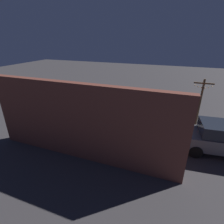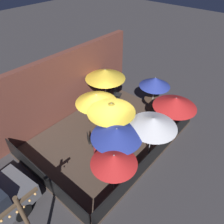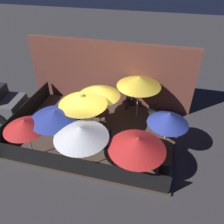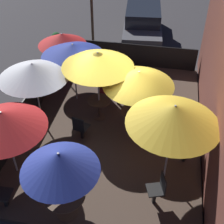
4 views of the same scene
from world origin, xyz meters
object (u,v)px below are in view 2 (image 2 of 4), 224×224
dining_table_2 (152,101)px  patio_chair_4 (91,140)px  patio_umbrella_4 (175,102)px  patio_umbrella_6 (153,122)px  patio_chair_2 (131,126)px  patio_umbrella_0 (96,99)px  patio_umbrella_3 (117,133)px  patio_umbrella_1 (111,108)px  patio_umbrella_2 (155,82)px  patio_chair_3 (178,112)px  dining_table_1 (111,135)px  dining_table_0 (98,120)px  patio_chair_1 (117,94)px  patio_umbrella_5 (114,159)px  patio_umbrella_7 (105,74)px  patio_chair_0 (91,100)px  patron_0 (97,148)px

dining_table_2 → patio_chair_4: (-4.61, 0.52, -0.09)m
patio_umbrella_4 → patio_umbrella_6: patio_umbrella_6 is taller
patio_umbrella_4 → patio_chair_2: size_ratio=2.33×
patio_umbrella_0 → patio_umbrella_3: 2.61m
patio_umbrella_1 → patio_umbrella_3: size_ratio=1.12×
patio_umbrella_2 → patio_chair_3: bearing=-86.8°
patio_umbrella_3 → dining_table_1: 1.95m
patio_umbrella_3 → dining_table_0: bearing=62.0°
patio_chair_1 → patio_umbrella_5: bearing=-70.3°
patio_umbrella_7 → dining_table_0: patio_umbrella_7 is taller
patio_umbrella_1 → patio_chair_0: bearing=62.5°
patio_umbrella_2 → patio_chair_1: size_ratio=2.21×
patio_umbrella_6 → patio_chair_4: bearing=121.8°
patio_umbrella_0 → patio_chair_3: 4.72m
patio_umbrella_6 → patio_chair_4: 3.15m
patio_umbrella_5 → patio_chair_4: 2.82m
patio_umbrella_7 → patio_chair_1: size_ratio=2.57×
patio_umbrella_2 → patio_chair_1: (-0.73, 2.12, -1.32)m
patio_chair_1 → patio_chair_3: size_ratio=1.05×
patio_umbrella_0 → patio_chair_3: size_ratio=2.36×
patio_chair_0 → patio_chair_1: bearing=99.9°
patio_chair_0 → patio_umbrella_5: bearing=-0.5°
patio_umbrella_2 → patio_chair_2: bearing=-172.5°
patio_umbrella_7 → patio_chair_3: bearing=-66.6°
patio_umbrella_7 → patio_chair_0: bearing=138.4°
patio_chair_1 → patio_chair_4: (-3.88, -1.60, -0.05)m
patio_chair_2 → dining_table_0: bearing=-47.9°
dining_table_0 → patio_chair_4: (-1.23, -0.72, -0.09)m
patio_umbrella_7 → patio_chair_1: (0.86, -0.15, -1.67)m
dining_table_1 → patio_chair_4: bearing=148.2°
patio_umbrella_2 → dining_table_2: size_ratio=2.16×
patio_chair_1 → patron_0: patron_0 is taller
patio_chair_1 → patio_chair_3: patio_chair_1 is taller
patio_umbrella_1 → patio_chair_0: (1.50, 2.87, -1.71)m
dining_table_1 → patio_chair_2: 1.20m
patio_umbrella_4 → dining_table_0: (-2.36, 3.02, -1.27)m
dining_table_0 → patio_chair_1: 2.79m
patio_umbrella_5 → patio_chair_3: size_ratio=2.20×
patio_umbrella_6 → dining_table_2: patio_umbrella_6 is taller
dining_table_2 → dining_table_0: bearing=159.8°
patio_umbrella_1 → patio_umbrella_7: size_ratio=0.99×
patio_umbrella_4 → patio_chair_1: patio_umbrella_4 is taller
patio_umbrella_0 → patio_umbrella_5: size_ratio=1.07×
dining_table_0 → patron_0: (-1.44, -1.36, -0.01)m
patio_umbrella_0 → dining_table_1: (-0.35, -1.27, -1.37)m
patio_umbrella_1 → dining_table_1: bearing=0.0°
patio_umbrella_1 → patio_umbrella_3: (-0.88, -1.04, -0.25)m
patio_umbrella_0 → patio_umbrella_4: bearing=-52.1°
patio_chair_4 → patron_0: (-0.21, -0.63, 0.08)m
patio_chair_0 → patio_chair_2: (-0.34, -3.18, 0.00)m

